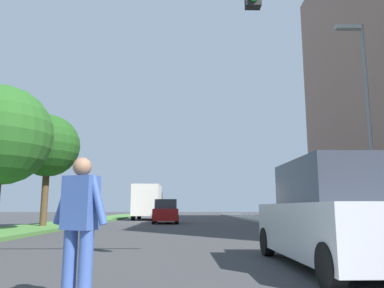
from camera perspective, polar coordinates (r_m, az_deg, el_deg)
ground_plane at (r=27.70m, az=-2.52°, el=-11.95°), size 140.00×140.00×0.00m
median_strip at (r=26.82m, az=-17.97°, el=-11.42°), size 3.37×64.00×0.15m
tree_mid at (r=18.34m, az=-27.14°, el=1.23°), size 4.39×4.39×6.29m
tree_far at (r=22.09m, az=-21.13°, el=-0.30°), size 3.42×3.42×6.04m
sidewalk_right at (r=26.59m, az=14.33°, el=-11.60°), size 3.00×64.00×0.15m
street_lamp_right at (r=14.43m, az=24.92°, el=5.24°), size 1.02×0.24×7.50m
pedestrian_performer at (r=4.59m, az=-16.79°, el=-11.40°), size 0.72×0.37×1.69m
suv_crossing at (r=7.56m, az=21.18°, el=-10.35°), size 2.03×4.63×1.97m
sedan_midblock at (r=27.26m, az=-4.03°, el=-10.33°), size 1.95×4.43×1.68m
truck_box_delivery at (r=34.87m, az=-6.74°, el=-8.74°), size 2.40×6.20×3.10m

